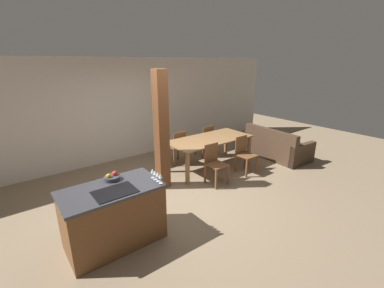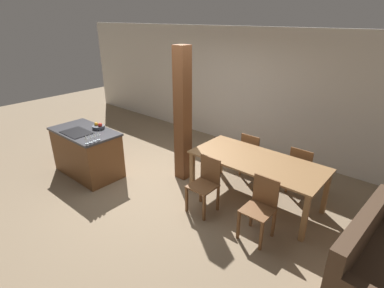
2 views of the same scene
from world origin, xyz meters
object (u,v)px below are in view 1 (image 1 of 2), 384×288
object	(u,v)px
wine_glass_end	(153,171)
timber_post	(161,132)
fruit_bowl	(112,177)
dining_table	(210,142)
dining_chair_far_right	(205,140)
kitchen_island	(114,216)
wine_glass_near	(160,176)
couch	(277,147)
dining_chair_near_right	(244,154)
dining_chair_near_left	(215,163)
wine_glass_middle	(158,175)
dining_chair_far_left	(177,146)
wine_glass_far	(155,173)

from	to	relation	value
wine_glass_end	timber_post	size ratio (longest dim) A/B	0.06
fruit_bowl	dining_table	size ratio (longest dim) A/B	0.11
dining_chair_far_right	dining_table	bearing A→B (deg)	56.18
kitchen_island	wine_glass_end	xyz separation A→B (m)	(0.63, -0.09, 0.57)
kitchen_island	fruit_bowl	bearing A→B (deg)	64.18
wine_glass_near	timber_post	world-z (taller)	timber_post
couch	fruit_bowl	bearing A→B (deg)	99.22
dining_table	timber_post	bearing A→B (deg)	-173.85
kitchen_island	dining_chair_near_right	bearing A→B (deg)	9.04
wine_glass_near	wine_glass_end	world-z (taller)	same
dining_chair_near_left	wine_glass_near	bearing A→B (deg)	-155.10
fruit_bowl	wine_glass_end	size ratio (longest dim) A/B	1.56
wine_glass_middle	fruit_bowl	bearing A→B (deg)	136.32
kitchen_island	wine_glass_end	size ratio (longest dim) A/B	9.29
dining_chair_far_left	wine_glass_near	bearing A→B (deg)	50.93
dining_chair_far_right	wine_glass_end	bearing A→B (deg)	36.21
dining_chair_near_left	dining_chair_near_right	distance (m)	0.96
kitchen_island	wine_glass_near	size ratio (longest dim) A/B	9.29
dining_chair_near_right	timber_post	bearing A→B (deg)	163.93
dining_chair_near_right	dining_table	bearing A→B (deg)	123.82
fruit_bowl	dining_chair_near_right	bearing A→B (deg)	5.25
fruit_bowl	dining_chair_far_right	bearing A→B (deg)	27.56
dining_chair_near_left	dining_table	bearing A→B (deg)	56.18
wine_glass_far	dining_chair_near_left	bearing A→B (deg)	20.91
wine_glass_middle	dining_chair_near_left	bearing A→B (deg)	22.93
wine_glass_far	dining_table	distance (m)	2.78
wine_glass_near	dining_table	distance (m)	2.86
wine_glass_near	dining_table	xyz separation A→B (m)	(2.36, 1.59, -0.33)
kitchen_island	dining_chair_near_left	world-z (taller)	kitchen_island
wine_glass_end	fruit_bowl	bearing A→B (deg)	146.88
kitchen_island	dining_chair_far_left	size ratio (longest dim) A/B	1.57
wine_glass_end	dining_chair_far_left	size ratio (longest dim) A/B	0.17
timber_post	dining_table	bearing A→B (deg)	6.15
kitchen_island	wine_glass_far	bearing A→B (deg)	-14.73
dining_chair_near_right	timber_post	xyz separation A→B (m)	(-1.95, 0.56, 0.76)
wine_glass_far	dining_chair_far_left	world-z (taller)	wine_glass_far
dining_chair_near_right	timber_post	distance (m)	2.17
wine_glass_near	dining_chair_far_right	bearing A→B (deg)	39.13
wine_glass_middle	wine_glass_far	world-z (taller)	same
wine_glass_middle	dining_table	distance (m)	2.82
dining_chair_far_left	couch	world-z (taller)	dining_chair_far_left
wine_glass_far	timber_post	size ratio (longest dim) A/B	0.06
wine_glass_end	dining_chair_far_right	distance (m)	3.56
dining_chair_near_right	wine_glass_end	bearing A→B (deg)	-167.31
dining_table	fruit_bowl	bearing A→B (deg)	-160.28
dining_table	couch	bearing A→B (deg)	-15.81
dining_chair_near_left	dining_chair_far_right	distance (m)	1.73
kitchen_island	dining_chair_far_right	bearing A→B (deg)	29.88
wine_glass_far	timber_post	world-z (taller)	timber_post
wine_glass_far	fruit_bowl	bearing A→B (deg)	141.22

